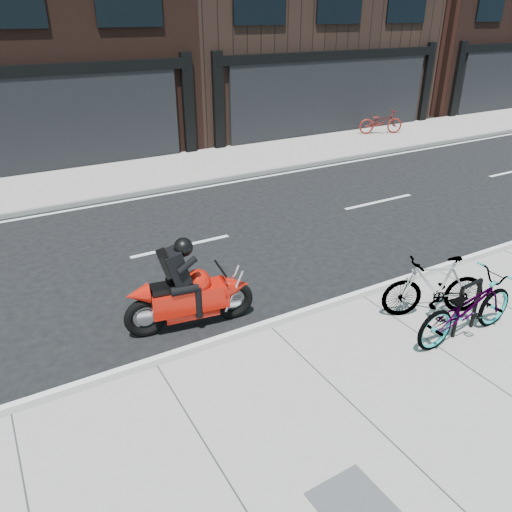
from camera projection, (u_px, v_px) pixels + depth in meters
ground at (219, 283)px, 9.92m from camera, size 120.00×120.00×0.00m
sidewalk_near at (401, 456)px, 6.00m from camera, size 60.00×6.00×0.13m
sidewalk_far at (113, 178)px, 15.93m from camera, size 60.00×3.50×0.13m
bike_rack at (468, 303)px, 7.97m from camera, size 0.56×0.11×0.93m
bicycle_front at (466, 308)px, 7.86m from camera, size 2.05×0.73×1.07m
bicycle_rear at (434, 286)px, 8.46m from camera, size 1.86×1.19×1.09m
motorcycle at (195, 291)px, 8.32m from camera, size 2.23×0.76×1.67m
bicycle_far at (381, 122)px, 21.22m from camera, size 1.99×1.31×0.99m
utility_grate at (353, 504)px, 5.33m from camera, size 0.77×0.77×0.02m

